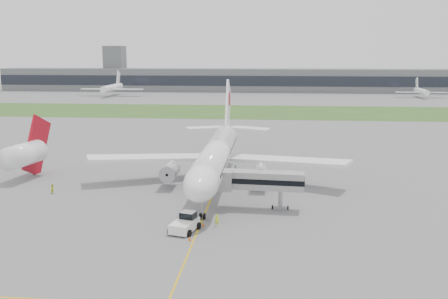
# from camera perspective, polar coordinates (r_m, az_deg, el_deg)

# --- Properties ---
(ground) EXTENTS (600.00, 600.00, 0.00)m
(ground) POSITION_cam_1_polar(r_m,az_deg,el_deg) (86.77, -1.13, -4.77)
(ground) COLOR gray
(ground) RESTS_ON ground
(apron_markings) EXTENTS (70.00, 70.00, 0.04)m
(apron_markings) POSITION_cam_1_polar(r_m,az_deg,el_deg) (82.01, -1.53, -5.72)
(apron_markings) COLOR gold
(apron_markings) RESTS_ON ground
(grass_strip) EXTENTS (600.00, 50.00, 0.02)m
(grass_strip) POSITION_cam_1_polar(r_m,az_deg,el_deg) (204.56, 2.66, 4.35)
(grass_strip) COLOR #294D1C
(grass_strip) RESTS_ON ground
(terminal_building) EXTENTS (320.00, 22.30, 14.00)m
(terminal_building) POSITION_cam_1_polar(r_m,az_deg,el_deg) (313.43, 3.64, 7.92)
(terminal_building) COLOR slate
(terminal_building) RESTS_ON ground
(control_tower) EXTENTS (12.00, 12.00, 56.00)m
(control_tower) POSITION_cam_1_polar(r_m,az_deg,el_deg) (331.15, -12.23, 6.65)
(control_tower) COLOR slate
(control_tower) RESTS_ON ground
(airliner) EXTENTS (48.13, 53.95, 17.88)m
(airliner) POSITION_cam_1_polar(r_m,az_deg,el_deg) (90.15, -0.80, -0.47)
(airliner) COLOR white
(airliner) RESTS_ON ground
(pushback_tug) EXTENTS (4.13, 5.21, 2.40)m
(pushback_tug) POSITION_cam_1_polar(r_m,az_deg,el_deg) (67.93, -4.43, -8.35)
(pushback_tug) COLOR white
(pushback_tug) RESTS_ON ground
(jet_bridge) EXTENTS (13.33, 3.80, 6.11)m
(jet_bridge) POSITION_cam_1_polar(r_m,az_deg,el_deg) (75.86, 3.86, -3.58)
(jet_bridge) COLOR #949396
(jet_bridge) RESTS_ON ground
(safety_cone_left) EXTENTS (0.42, 0.42, 0.58)m
(safety_cone_left) POSITION_cam_1_polar(r_m,az_deg,el_deg) (64.69, -3.96, -10.13)
(safety_cone_left) COLOR #E1540B
(safety_cone_left) RESTS_ON ground
(safety_cone_right) EXTENTS (0.38, 0.38, 0.52)m
(safety_cone_right) POSITION_cam_1_polar(r_m,az_deg,el_deg) (69.65, -2.40, -8.57)
(safety_cone_right) COLOR #E1540B
(safety_cone_right) RESTS_ON ground
(ground_crew_near) EXTENTS (0.67, 0.48, 1.71)m
(ground_crew_near) POSITION_cam_1_polar(r_m,az_deg,el_deg) (69.60, -0.83, -8.05)
(ground_crew_near) COLOR #E3FE2A
(ground_crew_near) RESTS_ON ground
(ground_crew_far) EXTENTS (0.98, 1.07, 1.78)m
(ground_crew_far) POSITION_cam_1_polar(r_m,az_deg,el_deg) (89.81, -18.97, -4.25)
(ground_crew_far) COLOR #C6E426
(ground_crew_far) RESTS_ON ground
(neighbor_aircraft) EXTENTS (5.73, 15.37, 12.42)m
(neighbor_aircraft) POSITION_cam_1_polar(r_m,az_deg,el_deg) (101.23, -21.75, -0.42)
(neighbor_aircraft) COLOR #9D0817
(neighbor_aircraft) RESTS_ON ground
(distant_aircraft_left) EXTENTS (34.91, 30.87, 13.24)m
(distant_aircraft_left) POSITION_cam_1_polar(r_m,az_deg,el_deg) (285.66, -12.64, 5.98)
(distant_aircraft_left) COLOR white
(distant_aircraft_left) RESTS_ON ground
(distant_aircraft_right) EXTENTS (27.31, 24.33, 10.10)m
(distant_aircraft_right) POSITION_cam_1_polar(r_m,az_deg,el_deg) (287.81, 21.58, 5.52)
(distant_aircraft_right) COLOR white
(distant_aircraft_right) RESTS_ON ground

